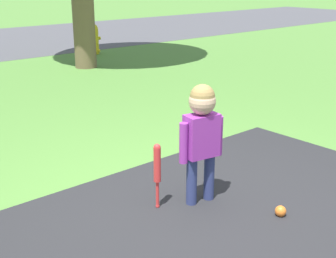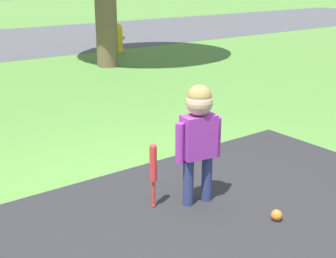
{
  "view_description": "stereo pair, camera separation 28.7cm",
  "coord_description": "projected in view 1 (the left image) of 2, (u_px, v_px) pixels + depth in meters",
  "views": [
    {
      "loc": [
        -2.22,
        -2.35,
        1.78
      ],
      "look_at": [
        0.23,
        0.49,
        0.52
      ],
      "focal_mm": 50.0,
      "sensor_mm": 36.0,
      "label": 1
    },
    {
      "loc": [
        -2.0,
        -2.53,
        1.78
      ],
      "look_at": [
        0.23,
        0.49,
        0.52
      ],
      "focal_mm": 50.0,
      "sensor_mm": 36.0,
      "label": 2
    }
  ],
  "objects": [
    {
      "name": "fire_hydrant",
      "position": [
        94.0,
        39.0,
        10.67
      ],
      "size": [
        0.3,
        0.27,
        0.68
      ],
      "color": "yellow",
      "rests_on": "ground"
    },
    {
      "name": "sports_ball",
      "position": [
        281.0,
        211.0,
        3.59
      ],
      "size": [
        0.09,
        0.09,
        0.09
      ],
      "color": "orange",
      "rests_on": "ground"
    },
    {
      "name": "baseball_bat",
      "position": [
        157.0,
        167.0,
        3.62
      ],
      "size": [
        0.06,
        0.06,
        0.54
      ],
      "color": "red",
      "rests_on": "ground"
    },
    {
      "name": "child",
      "position": [
        202.0,
        128.0,
        3.63
      ],
      "size": [
        0.4,
        0.21,
        0.98
      ],
      "rotation": [
        0.0,
        0.0,
        -0.17
      ],
      "color": "navy",
      "rests_on": "ground"
    },
    {
      "name": "ground_plane",
      "position": [
        186.0,
        214.0,
        3.63
      ],
      "size": [
        60.0,
        60.0,
        0.0
      ],
      "primitive_type": "plane",
      "color": "#518438"
    }
  ]
}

